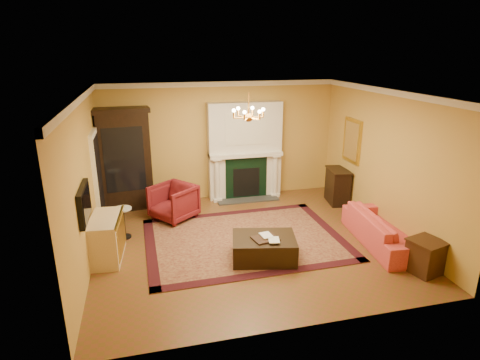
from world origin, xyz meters
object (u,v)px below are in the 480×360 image
object	(u,v)px
wingback_armchair	(173,200)
end_table	(425,257)
pedestal_table	(124,221)
commode	(107,238)
coral_sofa	(383,224)
leather_ottoman	(264,248)
china_cabinet	(125,162)
console_table	(337,187)

from	to	relation	value
wingback_armchair	end_table	size ratio (longest dim) A/B	1.55
pedestal_table	commode	bearing A→B (deg)	-109.26
wingback_armchair	coral_sofa	bearing A→B (deg)	21.38
pedestal_table	leather_ottoman	size ratio (longest dim) A/B	0.57
end_table	pedestal_table	bearing A→B (deg)	152.73
commode	leather_ottoman	xyz separation A→B (m)	(2.84, -0.75, -0.18)
pedestal_table	coral_sofa	world-z (taller)	coral_sofa
china_cabinet	pedestal_table	distance (m)	1.88
commode	end_table	size ratio (longest dim) A/B	1.89
china_cabinet	commode	xyz separation A→B (m)	(-0.34, -2.50, -0.77)
commode	end_table	xyz separation A→B (m)	(5.45, -1.86, -0.12)
end_table	leather_ottoman	distance (m)	2.84
china_cabinet	leather_ottoman	world-z (taller)	china_cabinet
console_table	coral_sofa	bearing A→B (deg)	-84.81
wingback_armchair	console_table	distance (m)	4.14
commode	coral_sofa	size ratio (longest dim) A/B	0.51
china_cabinet	leather_ottoman	distance (m)	4.21
end_table	console_table	distance (m)	3.46
wingback_armchair	console_table	bearing A→B (deg)	51.72
console_table	leather_ottoman	bearing A→B (deg)	-129.41
end_table	console_table	xyz separation A→B (m)	(0.06, 3.46, 0.13)
china_cabinet	leather_ottoman	bearing A→B (deg)	-59.02
wingback_armchair	coral_sofa	size ratio (longest dim) A/B	0.41
china_cabinet	console_table	distance (m)	5.31
console_table	leather_ottoman	distance (m)	3.56
wingback_armchair	commode	world-z (taller)	wingback_armchair
china_cabinet	coral_sofa	world-z (taller)	china_cabinet
pedestal_table	wingback_armchair	bearing A→B (deg)	34.68
end_table	console_table	bearing A→B (deg)	89.01
china_cabinet	commode	distance (m)	2.64
wingback_armchair	coral_sofa	world-z (taller)	wingback_armchair
china_cabinet	pedestal_table	xyz separation A→B (m)	(-0.06, -1.70, -0.80)
wingback_armchair	commode	xyz separation A→B (m)	(-1.37, -1.55, -0.04)
pedestal_table	leather_ottoman	xyz separation A→B (m)	(2.56, -1.55, -0.15)
china_cabinet	end_table	world-z (taller)	china_cabinet
china_cabinet	wingback_armchair	world-z (taller)	china_cabinet
pedestal_table	console_table	size ratio (longest dim) A/B	0.78
pedestal_table	commode	xyz separation A→B (m)	(-0.28, -0.80, 0.02)
china_cabinet	end_table	distance (m)	6.78
commode	coral_sofa	distance (m)	5.39
china_cabinet	commode	size ratio (longest dim) A/B	2.15
leather_ottoman	console_table	bearing A→B (deg)	53.77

